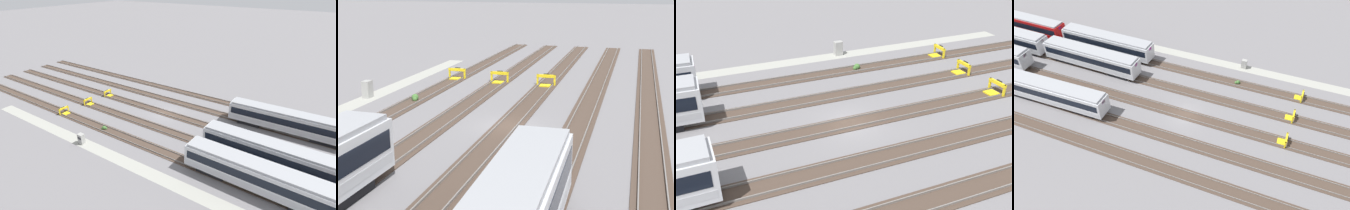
% 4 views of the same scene
% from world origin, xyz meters
% --- Properties ---
extents(ground_plane, '(400.00, 400.00, 0.00)m').
position_xyz_m(ground_plane, '(0.00, 0.00, 0.00)').
color(ground_plane, slate).
extents(rail_track_nearest, '(90.00, 2.23, 0.21)m').
position_xyz_m(rail_track_nearest, '(0.00, -10.26, 0.04)').
color(rail_track_nearest, '#47382D').
rests_on(rail_track_nearest, ground).
extents(rail_track_near_inner, '(90.00, 2.23, 0.21)m').
position_xyz_m(rail_track_near_inner, '(0.00, -5.13, 0.04)').
color(rail_track_near_inner, '#47382D').
rests_on(rail_track_near_inner, ground).
extents(rail_track_middle, '(90.00, 2.24, 0.21)m').
position_xyz_m(rail_track_middle, '(0.00, 0.00, 0.04)').
color(rail_track_middle, '#47382D').
rests_on(rail_track_middle, ground).
extents(rail_track_far_inner, '(90.00, 2.23, 0.21)m').
position_xyz_m(rail_track_far_inner, '(0.00, 5.13, 0.04)').
color(rail_track_far_inner, '#47382D').
rests_on(rail_track_far_inner, ground).
extents(rail_track_farthest, '(90.00, 2.23, 0.21)m').
position_xyz_m(rail_track_farthest, '(0.00, 10.26, 0.04)').
color(rail_track_farthest, '#47382D').
rests_on(rail_track_farthest, ground).
extents(bumper_stop_nearest_track, '(1.36, 2.00, 1.22)m').
position_xyz_m(bumper_stop_nearest_track, '(-15.32, -10.27, 0.51)').
color(bumper_stop_nearest_track, yellow).
rests_on(bumper_stop_nearest_track, ground).
extents(bumper_stop_near_inner_track, '(1.34, 2.00, 1.22)m').
position_xyz_m(bumper_stop_near_inner_track, '(-14.71, -5.13, 0.51)').
color(bumper_stop_near_inner_track, yellow).
rests_on(bumper_stop_near_inner_track, ground).
extents(bumper_stop_middle_track, '(1.37, 2.01, 1.22)m').
position_xyz_m(bumper_stop_middle_track, '(-14.48, 0.01, 0.51)').
color(bumper_stop_middle_track, yellow).
rests_on(bumper_stop_middle_track, ground).
extents(electrical_cabinet, '(0.90, 0.73, 1.60)m').
position_xyz_m(electrical_cabinet, '(-5.03, -15.05, 0.80)').
color(electrical_cabinet, '#9E9E99').
rests_on(electrical_cabinet, ground).
extents(weed_clump, '(0.92, 0.70, 0.64)m').
position_xyz_m(weed_clump, '(-5.21, -10.30, 0.24)').
color(weed_clump, '#427033').
rests_on(weed_clump, ground).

